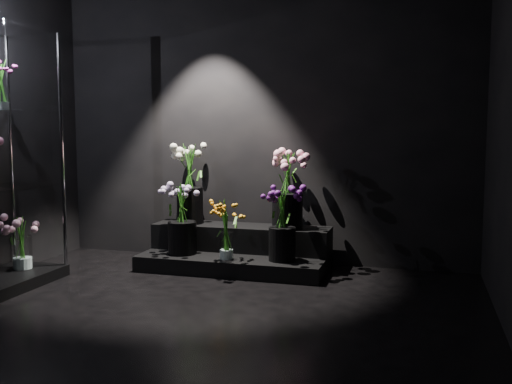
% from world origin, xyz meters
% --- Properties ---
extents(floor, '(4.00, 4.00, 0.00)m').
position_xyz_m(floor, '(0.00, 0.00, 0.00)').
color(floor, black).
rests_on(floor, ground).
extents(wall_back, '(4.00, 0.00, 4.00)m').
position_xyz_m(wall_back, '(0.00, 2.00, 1.40)').
color(wall_back, black).
rests_on(wall_back, floor).
extents(display_riser, '(1.66, 0.74, 0.37)m').
position_xyz_m(display_riser, '(-0.12, 1.67, 0.15)').
color(display_riser, black).
rests_on(display_riser, floor).
extents(bouquet_orange_bells, '(0.32, 0.32, 0.51)m').
position_xyz_m(bouquet_orange_bells, '(-0.12, 1.36, 0.41)').
color(bouquet_orange_bells, white).
rests_on(bouquet_orange_bells, display_riser).
extents(bouquet_lilac, '(0.40, 0.40, 0.63)m').
position_xyz_m(bouquet_lilac, '(-0.57, 1.46, 0.50)').
color(bouquet_lilac, black).
rests_on(bouquet_lilac, display_riser).
extents(bouquet_purple, '(0.38, 0.38, 0.62)m').
position_xyz_m(bouquet_purple, '(0.35, 1.44, 0.48)').
color(bouquet_purple, black).
rests_on(bouquet_purple, display_riser).
extents(bouquet_cream_roses, '(0.44, 0.44, 0.74)m').
position_xyz_m(bouquet_cream_roses, '(-0.62, 1.75, 0.81)').
color(bouquet_cream_roses, black).
rests_on(bouquet_cream_roses, display_riser).
extents(bouquet_pink_roses, '(0.41, 0.41, 0.69)m').
position_xyz_m(bouquet_pink_roses, '(0.33, 1.73, 0.75)').
color(bouquet_pink_roses, black).
rests_on(bouquet_pink_roses, display_riser).
extents(bouquet_case_magenta, '(0.28, 0.28, 0.41)m').
position_xyz_m(bouquet_case_magenta, '(-1.76, 0.63, 1.61)').
color(bouquet_case_magenta, white).
rests_on(bouquet_case_magenta, display_case).
extents(bouquet_case_base_pink, '(0.41, 0.41, 0.43)m').
position_xyz_m(bouquet_case_base_pink, '(-1.70, 0.72, 0.32)').
color(bouquet_case_base_pink, white).
rests_on(bouquet_case_base_pink, display_case).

